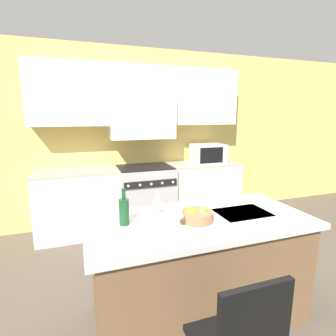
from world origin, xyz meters
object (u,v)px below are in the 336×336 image
Objects in this scene: wine_glass_near at (179,209)px; fruit_bowl at (197,215)px; range_stove at (145,197)px; microwave at (208,153)px; wine_bottle at (124,211)px; wine_glass_far at (158,198)px.

fruit_bowl is (0.19, 0.09, -0.10)m from wine_glass_near.
microwave reaches higher than range_stove.
microwave is 2.55m from wine_bottle.
wine_bottle is at bearing 168.49° from fruit_bowl.
wine_glass_near is at bearing -154.20° from fruit_bowl.
wine_glass_far is (-0.34, -1.80, 0.56)m from range_stove.
wine_glass_near is 0.23m from fruit_bowl.
microwave reaches higher than fruit_bowl.
fruit_bowl is (0.26, -0.20, -0.10)m from wine_glass_far.
wine_bottle is 0.31m from wine_glass_far.
wine_glass_near is at bearing -76.33° from wine_glass_far.
range_stove is 4.35× the size of wine_glass_near.
wine_bottle is at bearing -162.73° from wine_glass_far.
microwave is at bearing 52.22° from wine_glass_far.
wine_glass_far is 0.34m from fruit_bowl.
microwave is at bearing 57.61° from wine_glass_near.
microwave reaches higher than wine_bottle.
wine_glass_far reaches higher than range_stove.
fruit_bowl is at bearing -38.10° from wine_glass_far.
fruit_bowl is at bearing -119.70° from microwave.
microwave is 1.78× the size of wine_bottle.
microwave is at bearing 60.30° from fruit_bowl.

